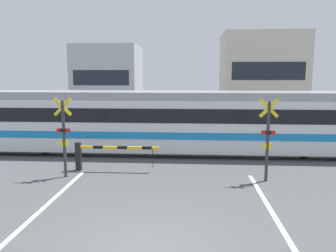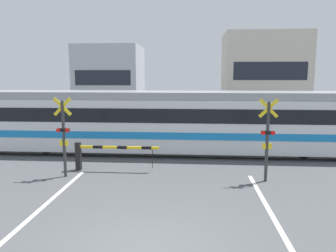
{
  "view_description": "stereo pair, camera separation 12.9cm",
  "coord_description": "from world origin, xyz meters",
  "px_view_note": "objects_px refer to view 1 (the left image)",
  "views": [
    {
      "loc": [
        0.92,
        -6.41,
        3.74
      ],
      "look_at": [
        0.0,
        7.41,
        1.6
      ],
      "focal_mm": 35.0,
      "sensor_mm": 36.0,
      "label": 1
    },
    {
      "loc": [
        1.05,
        -6.4,
        3.74
      ],
      "look_at": [
        0.0,
        7.41,
        1.6
      ],
      "focal_mm": 35.0,
      "sensor_mm": 36.0,
      "label": 2
    }
  ],
  "objects_px": {
    "commuter_train": "(172,120)",
    "crossing_barrier_near": "(98,152)",
    "crossing_barrier_far": "(220,128)",
    "crossing_signal_right": "(268,136)",
    "crossing_signal_left": "(64,134)",
    "pedestrian": "(184,115)"
  },
  "relations": [
    {
      "from": "crossing_barrier_near",
      "to": "crossing_barrier_far",
      "type": "bearing_deg",
      "value": 49.63
    },
    {
      "from": "commuter_train",
      "to": "crossing_signal_left",
      "type": "height_order",
      "value": "commuter_train"
    },
    {
      "from": "commuter_train",
      "to": "pedestrian",
      "type": "distance_m",
      "value": 6.83
    },
    {
      "from": "crossing_barrier_far",
      "to": "pedestrian",
      "type": "relative_size",
      "value": 1.86
    },
    {
      "from": "crossing_barrier_near",
      "to": "crossing_barrier_far",
      "type": "relative_size",
      "value": 1.0
    },
    {
      "from": "commuter_train",
      "to": "crossing_signal_left",
      "type": "distance_m",
      "value": 5.6
    },
    {
      "from": "pedestrian",
      "to": "crossing_signal_right",
      "type": "bearing_deg",
      "value": -73.98
    },
    {
      "from": "commuter_train",
      "to": "crossing_signal_right",
      "type": "height_order",
      "value": "commuter_train"
    },
    {
      "from": "crossing_barrier_far",
      "to": "crossing_signal_right",
      "type": "distance_m",
      "value": 7.33
    },
    {
      "from": "commuter_train",
      "to": "crossing_barrier_far",
      "type": "height_order",
      "value": "commuter_train"
    },
    {
      "from": "commuter_train",
      "to": "crossing_barrier_far",
      "type": "relative_size",
      "value": 5.87
    },
    {
      "from": "commuter_train",
      "to": "crossing_barrier_near",
      "type": "bearing_deg",
      "value": -129.79
    },
    {
      "from": "commuter_train",
      "to": "crossing_signal_right",
      "type": "xyz_separation_m",
      "value": [
        3.61,
        -4.18,
        0.03
      ]
    },
    {
      "from": "crossing_barrier_near",
      "to": "crossing_barrier_far",
      "type": "distance_m",
      "value": 8.31
    },
    {
      "from": "commuter_train",
      "to": "pedestrian",
      "type": "xyz_separation_m",
      "value": [
        0.46,
        6.79,
        -0.56
      ]
    },
    {
      "from": "crossing_signal_left",
      "to": "pedestrian",
      "type": "bearing_deg",
      "value": 69.08
    },
    {
      "from": "crossing_barrier_far",
      "to": "crossing_signal_left",
      "type": "bearing_deg",
      "value": -131.44
    },
    {
      "from": "crossing_barrier_near",
      "to": "crossing_signal_left",
      "type": "height_order",
      "value": "crossing_signal_left"
    },
    {
      "from": "commuter_train",
      "to": "crossing_barrier_far",
      "type": "bearing_deg",
      "value": 49.0
    },
    {
      "from": "crossing_barrier_near",
      "to": "pedestrian",
      "type": "height_order",
      "value": "pedestrian"
    },
    {
      "from": "crossing_barrier_far",
      "to": "commuter_train",
      "type": "bearing_deg",
      "value": -131.0
    },
    {
      "from": "crossing_barrier_far",
      "to": "crossing_signal_right",
      "type": "height_order",
      "value": "crossing_signal_right"
    }
  ]
}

